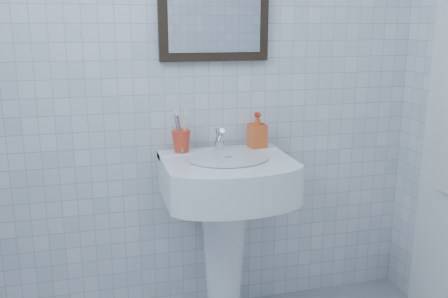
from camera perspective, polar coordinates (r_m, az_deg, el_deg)
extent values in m
cube|color=white|center=(2.30, -3.48, 10.23)|extent=(2.20, 0.02, 2.50)
cone|color=white|center=(2.37, -0.02, -12.37)|extent=(0.22, 0.22, 0.69)
cube|color=white|center=(2.18, 0.31, -3.21)|extent=(0.55, 0.40, 0.17)
cube|color=white|center=(2.30, -0.67, -0.35)|extent=(0.55, 0.10, 0.03)
cylinder|color=silver|center=(2.12, 0.52, -1.05)|extent=(0.35, 0.35, 0.01)
cylinder|color=silver|center=(2.27, -0.52, 0.41)|extent=(0.04, 0.04, 0.04)
cylinder|color=silver|center=(2.24, -0.44, 1.67)|extent=(0.02, 0.09, 0.07)
cylinder|color=silver|center=(2.28, -0.63, 1.39)|extent=(0.03, 0.05, 0.08)
imported|color=red|center=(2.31, 3.82, 2.17)|extent=(0.08, 0.09, 0.16)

